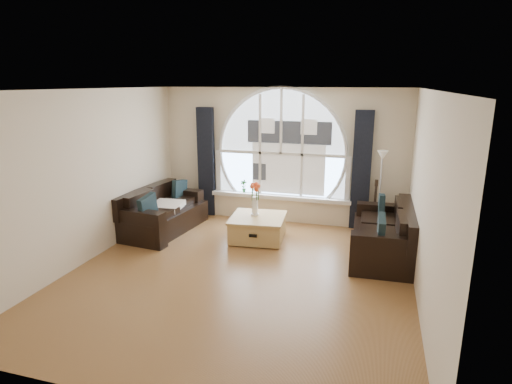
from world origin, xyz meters
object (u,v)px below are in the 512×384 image
object	(u,v)px
sofa_left	(163,211)
coffee_chest	(258,227)
guitar	(375,206)
vase_flowers	(255,194)
sofa_right	(383,233)
potted_plant	(244,186)
floor_lamp	(380,193)

from	to	relation	value
sofa_left	coffee_chest	size ratio (longest dim) A/B	1.93
sofa_left	guitar	world-z (taller)	guitar
coffee_chest	vase_flowers	world-z (taller)	vase_flowers
sofa_right	potted_plant	distance (m)	3.14
sofa_right	vase_flowers	xyz separation A→B (m)	(-2.27, 0.24, 0.42)
guitar	potted_plant	world-z (taller)	guitar
sofa_left	potted_plant	size ratio (longest dim) A/B	7.00
vase_flowers	floor_lamp	xyz separation A→B (m)	(2.18, 0.79, -0.02)
sofa_right	coffee_chest	distance (m)	2.20
coffee_chest	vase_flowers	size ratio (longest dim) A/B	1.37
floor_lamp	guitar	distance (m)	0.29
sofa_left	potted_plant	distance (m)	1.76
vase_flowers	potted_plant	world-z (taller)	vase_flowers
sofa_right	floor_lamp	world-z (taller)	floor_lamp
potted_plant	coffee_chest	bearing A→B (deg)	-61.10
vase_flowers	sofa_left	bearing A→B (deg)	-175.51
coffee_chest	floor_lamp	distance (m)	2.34
floor_lamp	potted_plant	size ratio (longest dim) A/B	6.04
coffee_chest	guitar	xyz separation A→B (m)	(2.03, 0.96, 0.29)
coffee_chest	floor_lamp	world-z (taller)	floor_lamp
vase_flowers	guitar	distance (m)	2.30
floor_lamp	potted_plant	distance (m)	2.76
vase_flowers	guitar	bearing A→B (deg)	22.43
sofa_left	sofa_right	xyz separation A→B (m)	(4.07, -0.10, 0.00)
guitar	potted_plant	xyz separation A→B (m)	(-2.67, 0.21, 0.15)
coffee_chest	guitar	bearing A→B (deg)	19.58
guitar	floor_lamp	bearing A→B (deg)	-49.63
sofa_left	guitar	xyz separation A→B (m)	(3.91, 1.01, 0.13)
guitar	potted_plant	distance (m)	2.68
floor_lamp	potted_plant	bearing A→B (deg)	173.92
floor_lamp	guitar	xyz separation A→B (m)	(-0.07, 0.09, -0.27)
guitar	potted_plant	size ratio (longest dim) A/B	4.00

